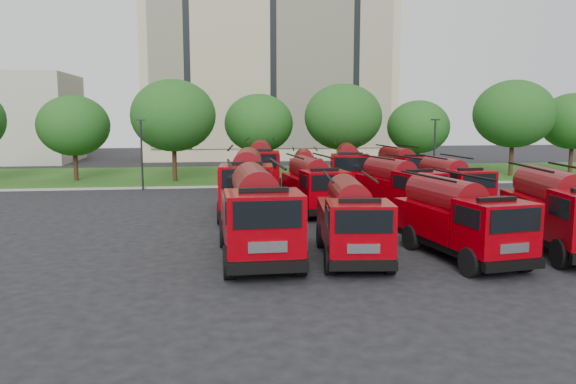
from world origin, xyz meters
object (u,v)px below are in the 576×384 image
Objects in this scene: fire_truck_7 at (451,184)px; fire_truck_9 at (305,171)px; fire_truck_2 at (458,219)px; fire_truck_10 at (348,168)px; firefighter_5 at (536,210)px; fire_truck_8 at (260,166)px; fire_truck_0 at (257,213)px; fire_truck_1 at (351,219)px; fire_truck_4 at (247,182)px; firefighter_4 at (277,241)px; fire_truck_5 at (313,185)px; fire_truck_11 at (401,168)px; fire_truck_6 at (398,186)px; firefighter_1 at (383,267)px; fire_truck_3 at (561,212)px.

fire_truck_9 is at bearing 127.28° from fire_truck_7.
fire_truck_10 is at bearing 80.47° from fire_truck_2.
fire_truck_8 is at bearing -48.06° from firefighter_5.
fire_truck_1 is (3.57, -0.42, -0.24)m from fire_truck_0.
fire_truck_4 is 7.10m from firefighter_4.
fire_truck_1 is at bearing -7.75° from fire_truck_0.
fire_truck_10 is at bearing 65.25° from fire_truck_0.
fire_truck_9 is 0.87× the size of fire_truck_10.
fire_truck_5 is 12.33m from fire_truck_11.
fire_truck_6 is 0.86× the size of fire_truck_8.
firefighter_1 is 5.72m from firefighter_4.
fire_truck_3 is 0.96× the size of fire_truck_10.
firefighter_1 is at bearing -88.98° from fire_truck_10.
fire_truck_9 is 3.38× the size of firefighter_4.
fire_truck_1 is 3.82× the size of firefighter_1.
fire_truck_9 is at bearing 97.94° from firefighter_1.
fire_truck_0 reaches higher than firefighter_5.
fire_truck_10 reaches higher than fire_truck_11.
firefighter_5 is (12.82, -1.00, -1.52)m from fire_truck_5.
fire_truck_1 is 4.07m from fire_truck_2.
fire_truck_0 is 15.56m from fire_truck_7.
fire_truck_3 is at bearing -65.95° from fire_truck_10.
fire_truck_11 is 22.31m from firefighter_1.
fire_truck_2 reaches higher than fire_truck_1.
fire_truck_5 reaches higher than fire_truck_9.
fire_truck_4 is at bearing 164.16° from fire_truck_6.
fire_truck_11 is 4.20× the size of firefighter_5.
firefighter_1 is at bearing -77.28° from fire_truck_8.
fire_truck_1 reaches higher than fire_truck_7.
fire_truck_6 reaches higher than firefighter_4.
fire_truck_3 is 4.55× the size of firefighter_5.
firefighter_4 is (-0.64, -16.75, -1.78)m from fire_truck_8.
fire_truck_10 reaches higher than fire_truck_2.
fire_truck_7 is at bearing 6.67° from fire_truck_4.
fire_truck_11 is 3.88× the size of firefighter_1.
fire_truck_7 is 9.01m from fire_truck_11.
firefighter_1 is 1.08× the size of firefighter_5.
fire_truck_8 is (-10.40, 19.98, 0.15)m from fire_truck_3.
fire_truck_10 is at bearing 114.25° from fire_truck_7.
fire_truck_9 is (-7.29, 8.14, 0.01)m from fire_truck_7.
fire_truck_8 is (-2.21, 9.67, 0.26)m from fire_truck_5.
fire_truck_5 is 3.48× the size of firefighter_4.
fire_truck_0 is 4.67× the size of firefighter_5.
fire_truck_2 is 4.48m from fire_truck_3.
fire_truck_2 is 1.00× the size of fire_truck_6.
fire_truck_11 is at bearing 59.30° from fire_truck_6.
fire_truck_2 is 20.41m from fire_truck_11.
fire_truck_3 is at bearing -80.05° from fire_truck_6.
fire_truck_11 is at bearing 42.95° from fire_truck_4.
fire_truck_1 is 18.52m from fire_truck_10.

